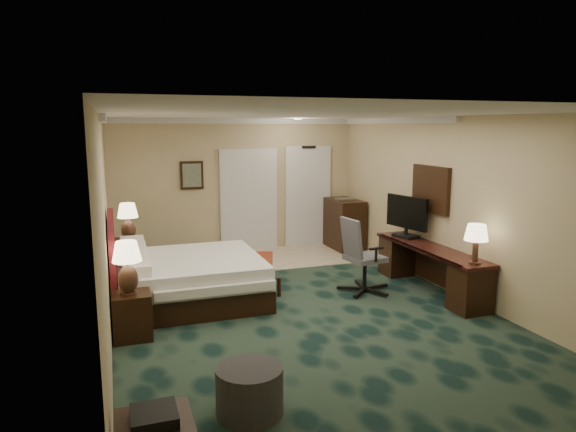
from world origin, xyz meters
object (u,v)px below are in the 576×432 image
object	(u,v)px
ottoman	(250,390)
minibar	(344,224)
nightstand_near	(132,315)
bed	(190,279)
desk	(429,269)
lamp_far	(128,222)
desk_chair	(365,255)
bed_bench	(259,274)
nightstand_far	(128,259)
lamp_near	(127,268)
tv	(407,217)

from	to	relation	value
ottoman	minibar	world-z (taller)	minibar
nightstand_near	minibar	bearing A→B (deg)	37.23
bed	desk	size ratio (longest dim) A/B	0.84
bed	ottoman	xyz separation A→B (m)	(0.05, -3.22, -0.11)
ottoman	lamp_far	bearing A→B (deg)	100.30
bed	desk	world-z (taller)	desk
nightstand_near	desk_chair	xyz separation A→B (m)	(3.50, 0.64, 0.31)
bed_bench	minibar	world-z (taller)	minibar
lamp_far	ottoman	size ratio (longest dim) A/B	1.04
nightstand_far	nightstand_near	bearing A→B (deg)	-90.88
minibar	nightstand_near	bearing A→B (deg)	-142.77
ottoman	desk_chair	xyz separation A→B (m)	(2.58, 2.76, 0.37)
nightstand_near	lamp_near	xyz separation A→B (m)	(-0.02, -0.06, 0.61)
ottoman	tv	world-z (taller)	tv
nightstand_near	lamp_far	xyz separation A→B (m)	(0.08, 2.53, 0.70)
nightstand_near	minibar	world-z (taller)	minibar
bed_bench	desk	bearing A→B (deg)	-5.24
nightstand_near	ottoman	distance (m)	2.31
bed_bench	lamp_near	bearing A→B (deg)	-126.46
lamp_far	ottoman	bearing A→B (deg)	-79.70
lamp_near	desk_chair	world-z (taller)	lamp_near
lamp_near	tv	distance (m)	4.65
bed	tv	xyz separation A→B (m)	(3.61, -0.02, 0.73)
nightstand_near	desk_chair	bearing A→B (deg)	10.34
tv	lamp_near	bearing A→B (deg)	-177.79
minibar	desk	bearing A→B (deg)	-89.20
bed	lamp_near	distance (m)	1.57
nightstand_far	bed_bench	distance (m)	2.29
nightstand_far	minibar	world-z (taller)	minibar
nightstand_near	desk	world-z (taller)	desk
nightstand_far	bed_bench	world-z (taller)	nightstand_far
nightstand_near	desk	bearing A→B (deg)	4.40
nightstand_far	ottoman	size ratio (longest dim) A/B	1.10
nightstand_near	tv	xyz separation A→B (m)	(4.49, 1.08, 0.77)
bed_bench	tv	xyz separation A→B (m)	(2.49, -0.32, 0.84)
bed_bench	minibar	distance (m)	3.14
nightstand_far	ottoman	distance (m)	4.77
nightstand_near	ottoman	world-z (taller)	nightstand_near
bed	nightstand_far	xyz separation A→B (m)	(-0.84, 1.46, 0.01)
nightstand_near	lamp_far	distance (m)	2.62
minibar	bed_bench	bearing A→B (deg)	-140.97
bed	nightstand_near	bearing A→B (deg)	-128.44
bed	ottoman	size ratio (longest dim) A/B	3.37
ottoman	tv	distance (m)	4.86
ottoman	desk	bearing A→B (deg)	34.75
bed	minibar	size ratio (longest dim) A/B	1.96
tv	desk_chair	distance (m)	1.18
lamp_far	nightstand_near	bearing A→B (deg)	-91.77
nightstand_far	ottoman	xyz separation A→B (m)	(0.88, -4.69, -0.12)
ottoman	minibar	bearing A→B (deg)	57.40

